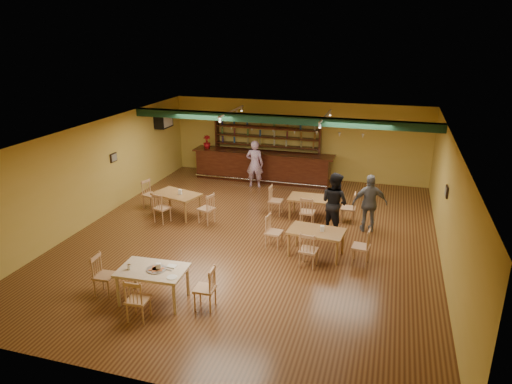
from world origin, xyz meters
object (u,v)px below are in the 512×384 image
(patron_bar, at_px, (255,164))
(patron_right_a, at_px, (334,203))
(dining_table_a, at_px, (177,204))
(dining_table_d, at_px, (316,243))
(near_table, at_px, (154,285))
(bar_counter, at_px, (263,166))
(dining_table_b, at_px, (311,208))

(patron_bar, distance_m, patron_right_a, 4.67)
(dining_table_a, height_order, dining_table_d, dining_table_a)
(dining_table_a, height_order, patron_bar, patron_bar)
(near_table, bearing_deg, bar_counter, 87.30)
(dining_table_d, bearing_deg, near_table, -128.00)
(dining_table_b, relative_size, near_table, 0.96)
(dining_table_d, distance_m, patron_bar, 5.85)
(patron_right_a, bearing_deg, bar_counter, -15.44)
(dining_table_b, distance_m, patron_bar, 3.58)
(bar_counter, bearing_deg, near_table, -89.55)
(dining_table_a, bearing_deg, bar_counter, 85.37)
(dining_table_a, bearing_deg, near_table, -53.93)
(patron_bar, height_order, patron_right_a, patron_right_a)
(dining_table_a, bearing_deg, dining_table_d, -1.90)
(dining_table_d, relative_size, patron_right_a, 0.79)
(dining_table_d, bearing_deg, bar_counter, 123.68)
(bar_counter, height_order, dining_table_b, bar_counter)
(dining_table_d, xyz_separation_m, near_table, (-2.99, -3.13, 0.03))
(dining_table_a, relative_size, patron_right_a, 0.81)
(patron_bar, xyz_separation_m, patron_right_a, (3.36, -3.24, 0.00))
(dining_table_d, height_order, patron_right_a, patron_right_a)
(dining_table_a, bearing_deg, dining_table_b, 29.22)
(bar_counter, distance_m, near_table, 8.88)
(dining_table_a, relative_size, near_table, 1.01)
(dining_table_d, bearing_deg, dining_table_b, 108.59)
(bar_counter, relative_size, dining_table_d, 3.89)
(dining_table_a, relative_size, patron_bar, 0.81)
(bar_counter, height_order, patron_right_a, patron_right_a)
(dining_table_b, bearing_deg, patron_right_a, -45.19)
(bar_counter, height_order, dining_table_a, bar_counter)
(bar_counter, distance_m, patron_right_a, 5.24)
(dining_table_d, height_order, patron_bar, patron_bar)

